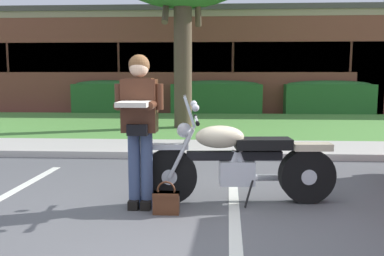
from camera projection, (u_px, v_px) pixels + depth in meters
name	position (u px, v px, depth m)	size (l,w,h in m)	color
ground_plane	(188.00, 224.00, 4.21)	(140.00, 140.00, 0.00)	#565659
curb_strip	(200.00, 155.00, 7.42)	(60.00, 0.20, 0.12)	#B7B2A8
concrete_walk	(202.00, 148.00, 8.26)	(60.00, 1.50, 0.08)	#B7B2A8
grass_lawn	(206.00, 125.00, 12.05)	(60.00, 6.16, 0.06)	#518E3D
stall_stripe_1	(235.00, 217.00, 4.38)	(0.12, 4.40, 0.01)	silver
motorcycle	(245.00, 161.00, 4.84)	(2.24, 0.82, 1.26)	black
rider_person	(139.00, 119.00, 4.57)	(0.54, 0.59, 1.70)	black
handbag	(166.00, 201.00, 4.49)	(0.28, 0.13, 0.36)	#562D19
hedge_left	(108.00, 96.00, 15.61)	(2.49, 0.90, 1.24)	#286028
hedge_center_left	(216.00, 96.00, 15.38)	(3.29, 0.90, 1.24)	#286028
hedge_center_right	(328.00, 97.00, 15.15)	(3.16, 0.90, 1.24)	#286028
brick_building	(228.00, 63.00, 21.14)	(25.28, 11.81, 3.99)	brown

